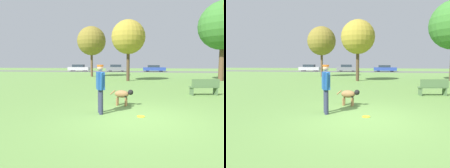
% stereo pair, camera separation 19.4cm
% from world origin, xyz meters
% --- Properties ---
extents(ground_plane, '(120.00, 120.00, 0.00)m').
position_xyz_m(ground_plane, '(0.00, 0.00, 0.00)').
color(ground_plane, '#608C42').
extents(far_road_strip, '(120.00, 6.00, 0.01)m').
position_xyz_m(far_road_strip, '(0.00, 33.39, 0.01)').
color(far_road_strip, '#5B5B59').
rests_on(far_road_strip, ground_plane).
extents(person, '(0.36, 0.69, 1.58)m').
position_xyz_m(person, '(-1.18, 0.46, 0.93)').
color(person, '#2D334C').
rests_on(person, ground_plane).
extents(dog, '(0.93, 0.37, 0.63)m').
position_xyz_m(dog, '(-0.56, 1.78, 0.43)').
color(dog, olive).
rests_on(dog, ground_plane).
extents(frisbee, '(0.24, 0.24, 0.02)m').
position_xyz_m(frisbee, '(0.12, 0.25, 0.01)').
color(frisbee, yellow).
rests_on(frisbee, ground_plane).
extents(tree_far_left, '(3.46, 3.46, 6.05)m').
position_xyz_m(tree_far_left, '(-5.81, 18.13, 4.30)').
color(tree_far_left, brown).
rests_on(tree_far_left, ground_plane).
extents(tree_mid_center, '(3.09, 3.09, 5.55)m').
position_xyz_m(tree_mid_center, '(-1.04, 12.70, 3.98)').
color(tree_mid_center, '#4C3826').
rests_on(tree_mid_center, ground_plane).
extents(parked_car_silver, '(4.32, 1.78, 1.37)m').
position_xyz_m(parked_car_silver, '(-12.34, 33.68, 0.67)').
color(parked_car_silver, '#B7B7BC').
rests_on(parked_car_silver, ground_plane).
extents(parked_car_grey, '(4.09, 1.86, 1.37)m').
position_xyz_m(parked_car_grey, '(-4.62, 33.58, 0.67)').
color(parked_car_grey, slate).
rests_on(parked_car_grey, ground_plane).
extents(parked_car_blue, '(4.24, 1.84, 1.28)m').
position_xyz_m(parked_car_blue, '(2.70, 33.63, 0.64)').
color(parked_car_blue, '#284293').
rests_on(parked_car_blue, ground_plane).
extents(park_bench, '(1.45, 0.64, 0.84)m').
position_xyz_m(park_bench, '(3.31, 4.81, 0.45)').
color(park_bench, '#4C6B42').
rests_on(park_bench, ground_plane).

